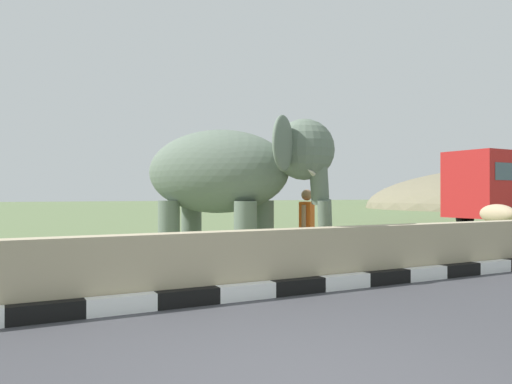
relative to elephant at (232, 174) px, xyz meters
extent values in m
cube|color=black|center=(-3.65, -2.54, -1.84)|extent=(0.90, 0.20, 0.24)
cube|color=white|center=(-2.75, -2.54, -1.84)|extent=(0.90, 0.20, 0.24)
cube|color=black|center=(-1.85, -2.54, -1.84)|extent=(0.90, 0.20, 0.24)
cube|color=white|center=(-0.95, -2.54, -1.84)|extent=(0.90, 0.20, 0.24)
cube|color=black|center=(-0.05, -2.54, -1.84)|extent=(0.90, 0.20, 0.24)
cube|color=white|center=(0.85, -2.54, -1.84)|extent=(0.90, 0.20, 0.24)
cube|color=black|center=(1.75, -2.54, -1.84)|extent=(0.90, 0.20, 0.24)
cube|color=white|center=(2.65, -2.54, -1.84)|extent=(0.90, 0.20, 0.24)
cube|color=black|center=(3.55, -2.54, -1.84)|extent=(0.90, 0.20, 0.24)
cube|color=white|center=(4.45, -2.54, -1.84)|extent=(0.90, 0.20, 0.24)
cube|color=tan|center=(0.05, -2.24, -1.46)|extent=(28.00, 0.36, 1.00)
cylinder|color=slate|center=(0.66, -0.09, -1.25)|extent=(0.44, 0.44, 1.43)
cylinder|color=slate|center=(-0.03, -0.66, -1.25)|extent=(0.44, 0.44, 1.43)
cylinder|color=slate|center=(-0.43, 1.22, -1.25)|extent=(0.44, 0.44, 1.43)
cylinder|color=slate|center=(-1.12, 0.64, -1.25)|extent=(0.44, 0.44, 1.43)
ellipsoid|color=slate|center=(-0.23, 0.28, 0.06)|extent=(3.21, 3.41, 1.70)
sphere|color=slate|center=(0.96, -1.16, 0.44)|extent=(1.16, 1.16, 1.16)
ellipsoid|color=#D84C8C|center=(1.15, -1.38, 0.59)|extent=(0.72, 0.69, 0.44)
ellipsoid|color=slate|center=(1.47, -0.55, 0.49)|extent=(0.85, 0.76, 1.00)
ellipsoid|color=slate|center=(0.27, -1.55, 0.49)|extent=(0.85, 0.76, 1.00)
cylinder|color=slate|center=(1.15, -1.38, -0.11)|extent=(0.63, 0.61, 1.00)
cylinder|color=slate|center=(1.22, -1.47, -0.91)|extent=(0.45, 0.44, 0.83)
cone|color=beige|center=(1.33, -1.16, -0.01)|extent=(0.52, 0.47, 0.22)
cone|color=beige|center=(0.90, -1.51, -0.01)|extent=(0.52, 0.47, 0.22)
cylinder|color=navy|center=(1.57, -0.37, -1.55)|extent=(0.15, 0.15, 0.82)
cylinder|color=navy|center=(1.42, -0.51, -1.55)|extent=(0.15, 0.15, 0.82)
cube|color=#D85919|center=(1.50, -0.44, -0.85)|extent=(0.46, 0.45, 0.58)
cylinder|color=#9E7251|center=(1.69, -0.26, -0.88)|extent=(0.16, 0.15, 0.53)
cylinder|color=#9E7251|center=(1.31, -0.62, -0.88)|extent=(0.13, 0.13, 0.52)
sphere|color=#9E7251|center=(1.50, -0.44, -0.42)|extent=(0.23, 0.23, 0.23)
cylinder|color=black|center=(15.53, 7.22, -1.46)|extent=(1.01, 0.35, 1.00)
cylinder|color=black|center=(15.63, 4.93, -1.46)|extent=(1.01, 0.35, 1.00)
cylinder|color=tan|center=(10.25, 1.38, -1.64)|extent=(0.12, 0.12, 0.65)
cylinder|color=tan|center=(10.77, 2.20, -1.64)|extent=(0.12, 0.12, 0.65)
cylinder|color=tan|center=(10.41, 2.27, -1.64)|extent=(0.12, 0.12, 0.65)
ellipsoid|color=tan|center=(10.51, 1.79, -1.07)|extent=(0.86, 1.58, 0.66)
camera|label=1|loc=(-4.12, -9.00, -0.41)|focal=34.46mm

